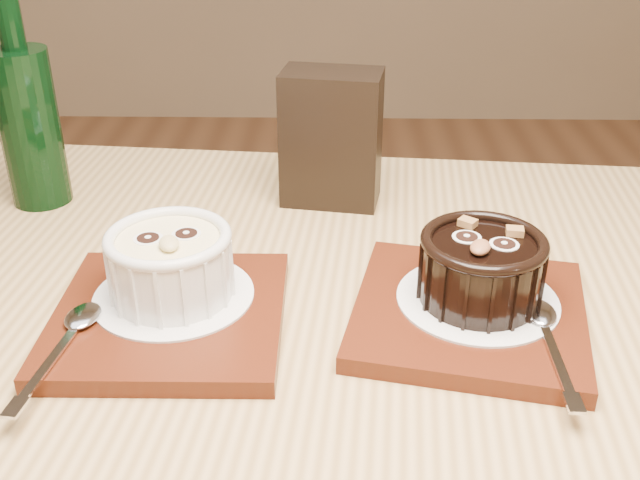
{
  "coord_description": "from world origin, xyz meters",
  "views": [
    {
      "loc": [
        0.2,
        -0.66,
        1.09
      ],
      "look_at": [
        0.19,
        -0.14,
        0.81
      ],
      "focal_mm": 42.0,
      "sensor_mm": 36.0,
      "label": 1
    }
  ],
  "objects_px": {
    "green_bottle": "(29,121)",
    "condiment_stand": "(331,138)",
    "ramekin_white": "(170,261)",
    "ramekin_dark": "(481,265)",
    "tray_left": "(170,317)",
    "table": "(321,444)",
    "tray_right": "(469,314)"
  },
  "relations": [
    {
      "from": "green_bottle",
      "to": "condiment_stand",
      "type": "bearing_deg",
      "value": 1.3
    },
    {
      "from": "ramekin_white",
      "to": "ramekin_dark",
      "type": "bearing_deg",
      "value": -16.25
    },
    {
      "from": "ramekin_dark",
      "to": "green_bottle",
      "type": "relative_size",
      "value": 0.43
    },
    {
      "from": "tray_left",
      "to": "ramekin_dark",
      "type": "bearing_deg",
      "value": 3.96
    },
    {
      "from": "table",
      "to": "tray_right",
      "type": "bearing_deg",
      "value": 21.18
    },
    {
      "from": "tray_right",
      "to": "ramekin_dark",
      "type": "relative_size",
      "value": 1.82
    },
    {
      "from": "condiment_stand",
      "to": "green_bottle",
      "type": "distance_m",
      "value": 0.31
    },
    {
      "from": "tray_left",
      "to": "ramekin_white",
      "type": "relative_size",
      "value": 1.8
    },
    {
      "from": "tray_right",
      "to": "ramekin_dark",
      "type": "height_order",
      "value": "ramekin_dark"
    },
    {
      "from": "tray_right",
      "to": "tray_left",
      "type": "bearing_deg",
      "value": -177.88
    },
    {
      "from": "tray_left",
      "to": "condiment_stand",
      "type": "relative_size",
      "value": 1.29
    },
    {
      "from": "tray_left",
      "to": "ramekin_white",
      "type": "xyz_separation_m",
      "value": [
        0.0,
        0.02,
        0.04
      ]
    },
    {
      "from": "ramekin_white",
      "to": "green_bottle",
      "type": "xyz_separation_m",
      "value": [
        -0.18,
        0.21,
        0.04
      ]
    },
    {
      "from": "table",
      "to": "tray_right",
      "type": "xyz_separation_m",
      "value": [
        0.12,
        0.05,
        0.1
      ]
    },
    {
      "from": "ramekin_dark",
      "to": "condiment_stand",
      "type": "height_order",
      "value": "condiment_stand"
    },
    {
      "from": "table",
      "to": "tray_right",
      "type": "distance_m",
      "value": 0.16
    },
    {
      "from": "condiment_stand",
      "to": "green_bottle",
      "type": "bearing_deg",
      "value": -178.7
    },
    {
      "from": "tray_left",
      "to": "green_bottle",
      "type": "height_order",
      "value": "green_bottle"
    },
    {
      "from": "tray_right",
      "to": "table",
      "type": "bearing_deg",
      "value": -158.82
    },
    {
      "from": "table",
      "to": "ramekin_white",
      "type": "bearing_deg",
      "value": 155.42
    },
    {
      "from": "tray_left",
      "to": "ramekin_dark",
      "type": "xyz_separation_m",
      "value": [
        0.25,
        0.02,
        0.04
      ]
    },
    {
      "from": "tray_right",
      "to": "ramekin_dark",
      "type": "xyz_separation_m",
      "value": [
        0.01,
        0.01,
        0.04
      ]
    },
    {
      "from": "table",
      "to": "green_bottle",
      "type": "xyz_separation_m",
      "value": [
        -0.3,
        0.27,
        0.18
      ]
    },
    {
      "from": "tray_right",
      "to": "condiment_stand",
      "type": "height_order",
      "value": "condiment_stand"
    },
    {
      "from": "ramekin_white",
      "to": "tray_right",
      "type": "xyz_separation_m",
      "value": [
        0.24,
        -0.01,
        -0.04
      ]
    },
    {
      "from": "tray_left",
      "to": "green_bottle",
      "type": "xyz_separation_m",
      "value": [
        -0.18,
        0.23,
        0.08
      ]
    },
    {
      "from": "table",
      "to": "ramekin_dark",
      "type": "distance_m",
      "value": 0.19
    },
    {
      "from": "ramekin_white",
      "to": "ramekin_dark",
      "type": "distance_m",
      "value": 0.25
    },
    {
      "from": "green_bottle",
      "to": "ramekin_white",
      "type": "bearing_deg",
      "value": -49.14
    },
    {
      "from": "tray_left",
      "to": "green_bottle",
      "type": "distance_m",
      "value": 0.3
    },
    {
      "from": "tray_left",
      "to": "condiment_stand",
      "type": "height_order",
      "value": "condiment_stand"
    },
    {
      "from": "ramekin_white",
      "to": "table",
      "type": "bearing_deg",
      "value": -40.52
    }
  ]
}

